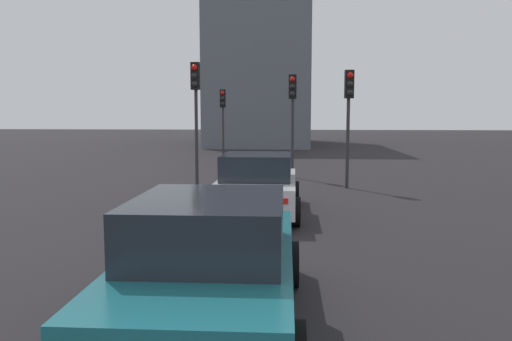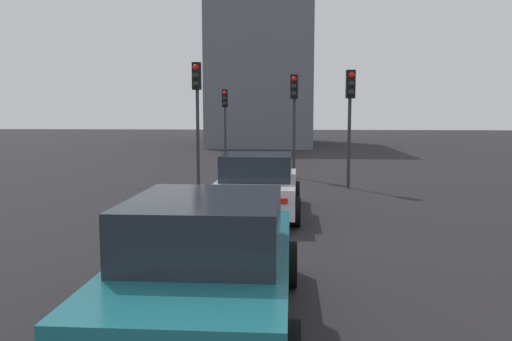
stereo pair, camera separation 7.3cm
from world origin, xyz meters
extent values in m
cube|color=silver|center=(10.50, 0.20, 0.58)|extent=(4.23, 1.83, 0.63)
cube|color=#1E232B|center=(10.29, 0.20, 1.18)|extent=(1.91, 1.60, 0.59)
cylinder|color=black|center=(11.81, -0.70, 0.32)|extent=(0.64, 0.22, 0.64)
cylinder|color=black|center=(11.80, 1.11, 0.32)|extent=(0.64, 0.22, 0.64)
cylinder|color=black|center=(9.19, -0.71, 0.32)|extent=(0.64, 0.22, 0.64)
cylinder|color=black|center=(9.18, 1.11, 0.32)|extent=(0.64, 0.22, 0.64)
cube|color=red|center=(8.37, -0.46, 0.69)|extent=(0.03, 0.20, 0.11)
cube|color=red|center=(8.37, 0.85, 0.69)|extent=(0.03, 0.20, 0.11)
cube|color=#19606B|center=(3.97, 0.24, 0.59)|extent=(4.41, 1.85, 0.65)
cube|color=#1E232B|center=(3.75, 0.24, 1.22)|extent=(1.99, 1.60, 0.61)
cylinder|color=black|center=(5.34, -0.64, 0.32)|extent=(0.64, 0.23, 0.64)
cylinder|color=black|center=(5.32, 1.16, 0.32)|extent=(0.64, 0.23, 0.64)
cylinder|color=#2D2D30|center=(15.22, 2.61, 1.61)|extent=(0.11, 0.11, 3.23)
cube|color=black|center=(15.16, 2.61, 3.68)|extent=(0.22, 0.29, 0.90)
sphere|color=red|center=(15.05, 2.62, 3.95)|extent=(0.20, 0.20, 0.20)
sphere|color=black|center=(15.05, 2.62, 3.68)|extent=(0.20, 0.20, 0.20)
sphere|color=black|center=(15.05, 2.62, 3.41)|extent=(0.20, 0.20, 0.20)
cylinder|color=#2D2D30|center=(17.64, -0.61, 1.50)|extent=(0.11, 0.11, 3.00)
cube|color=black|center=(17.58, -0.60, 3.45)|extent=(0.23, 0.30, 0.90)
sphere|color=red|center=(17.47, -0.59, 3.72)|extent=(0.20, 0.20, 0.20)
sphere|color=black|center=(17.47, -0.59, 3.45)|extent=(0.20, 0.20, 0.20)
sphere|color=black|center=(17.47, -0.59, 3.18)|extent=(0.20, 0.20, 0.20)
cylinder|color=#2D2D30|center=(15.04, -2.42, 1.46)|extent=(0.11, 0.11, 2.93)
cube|color=black|center=(14.98, -2.42, 3.38)|extent=(0.23, 0.30, 0.90)
sphere|color=red|center=(14.87, -2.44, 3.65)|extent=(0.20, 0.20, 0.20)
sphere|color=black|center=(14.87, -2.44, 3.38)|extent=(0.20, 0.20, 0.20)
sphere|color=black|center=(14.87, -2.44, 3.11)|extent=(0.20, 0.20, 0.20)
cylinder|color=#2D2D30|center=(24.03, 2.95, 1.39)|extent=(0.11, 0.11, 2.78)
cube|color=black|center=(23.97, 2.95, 3.23)|extent=(0.20, 0.28, 0.90)
sphere|color=red|center=(23.86, 2.95, 3.50)|extent=(0.20, 0.20, 0.20)
sphere|color=black|center=(23.86, 2.95, 3.23)|extent=(0.20, 0.20, 0.20)
sphere|color=black|center=(23.86, 2.95, 2.96)|extent=(0.20, 0.20, 0.20)
cube|color=slate|center=(39.97, 2.00, 6.39)|extent=(13.58, 7.63, 12.78)
camera|label=1|loc=(-1.51, -0.66, 2.40)|focal=35.26mm
camera|label=2|loc=(-1.51, -0.74, 2.40)|focal=35.26mm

